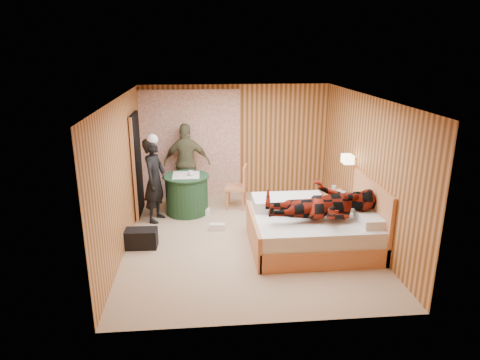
{
  "coord_description": "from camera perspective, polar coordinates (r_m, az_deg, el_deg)",
  "views": [
    {
      "loc": [
        -0.76,
        -6.99,
        3.3
      ],
      "look_at": [
        -0.11,
        0.13,
        1.05
      ],
      "focal_mm": 32.0,
      "sensor_mm": 36.0,
      "label": 1
    }
  ],
  "objects": [
    {
      "name": "ceiling",
      "position": [
        7.07,
        0.99,
        10.97
      ],
      "size": [
        4.2,
        5.0,
        0.01
      ],
      "primitive_type": "cube",
      "color": "white",
      "rests_on": "wall_back"
    },
    {
      "name": "man_at_table",
      "position": [
        9.4,
        -7.08,
        2.31
      ],
      "size": [
        1.05,
        0.51,
        1.72
      ],
      "primitive_type": "imported",
      "rotation": [
        0.0,
        0.0,
        3.05
      ],
      "color": "brown",
      "rests_on": "floor"
    },
    {
      "name": "curtain",
      "position": [
        9.65,
        -6.55,
        4.79
      ],
      "size": [
        2.2,
        0.08,
        2.4
      ],
      "primitive_type": "cube",
      "color": "white",
      "rests_on": "floor"
    },
    {
      "name": "chair_far",
      "position": [
        9.45,
        -7.06,
        0.34
      ],
      "size": [
        0.46,
        0.46,
        0.93
      ],
      "rotation": [
        0.0,
        0.0,
        0.09
      ],
      "color": "#EA9A60",
      "rests_on": "floor"
    },
    {
      "name": "floor",
      "position": [
        7.76,
        0.9,
        -7.69
      ],
      "size": [
        4.2,
        5.0,
        0.01
      ],
      "primitive_type": "cube",
      "color": "tan",
      "rests_on": "ground"
    },
    {
      "name": "wall_lamp",
      "position": [
        8.16,
        14.17,
        2.73
      ],
      "size": [
        0.26,
        0.24,
        0.16
      ],
      "color": "gold",
      "rests_on": "wall_right"
    },
    {
      "name": "chair_near",
      "position": [
        8.95,
        -0.02,
        -0.48
      ],
      "size": [
        0.51,
        0.51,
        0.93
      ],
      "rotation": [
        0.0,
        0.0,
        -1.8
      ],
      "color": "#EA9A60",
      "rests_on": "floor"
    },
    {
      "name": "woman_standing",
      "position": [
        8.39,
        -11.3,
        -0.05
      ],
      "size": [
        0.56,
        0.7,
        1.65
      ],
      "primitive_type": "imported",
      "rotation": [
        0.0,
        0.0,
        1.25
      ],
      "color": "black",
      "rests_on": "floor"
    },
    {
      "name": "wall_left",
      "position": [
        7.4,
        -15.44,
        0.74
      ],
      "size": [
        0.02,
        5.0,
        2.5
      ],
      "primitive_type": "cube",
      "color": "#D48951",
      "rests_on": "floor"
    },
    {
      "name": "book_lower",
      "position": [
        8.7,
        12.74,
        -1.63
      ],
      "size": [
        0.25,
        0.27,
        0.02
      ],
      "primitive_type": "imported",
      "rotation": [
        0.0,
        0.0,
        0.48
      ],
      "color": "silver",
      "rests_on": "nightstand"
    },
    {
      "name": "sneaker_left",
      "position": [
        8.77,
        -4.97,
        -4.25
      ],
      "size": [
        0.3,
        0.14,
        0.13
      ],
      "primitive_type": "cube",
      "rotation": [
        0.0,
        0.0,
        0.07
      ],
      "color": "silver",
      "rests_on": "floor"
    },
    {
      "name": "wall_back",
      "position": [
        9.73,
        -0.64,
        5.31
      ],
      "size": [
        4.2,
        0.02,
        2.5
      ],
      "primitive_type": "cube",
      "color": "#D48951",
      "rests_on": "floor"
    },
    {
      "name": "cup_table",
      "position": [
        8.61,
        -6.56,
        0.91
      ],
      "size": [
        0.13,
        0.13,
        0.1
      ],
      "primitive_type": "imported",
      "rotation": [
        0.0,
        0.0,
        0.08
      ],
      "color": "silver",
      "rests_on": "round_table"
    },
    {
      "name": "doorway",
      "position": [
        8.79,
        -13.56,
        1.96
      ],
      "size": [
        0.06,
        0.9,
        2.05
      ],
      "primitive_type": "cube",
      "color": "black",
      "rests_on": "floor"
    },
    {
      "name": "book_upper",
      "position": [
        8.69,
        12.75,
        -1.5
      ],
      "size": [
        0.27,
        0.28,
        0.02
      ],
      "primitive_type": "imported",
      "rotation": [
        0.0,
        0.0,
        -0.66
      ],
      "color": "silver",
      "rests_on": "nightstand"
    },
    {
      "name": "sneaker_right",
      "position": [
        8.05,
        -3.04,
        -6.27
      ],
      "size": [
        0.29,
        0.15,
        0.12
      ],
      "primitive_type": "cube",
      "rotation": [
        0.0,
        0.0,
        -0.13
      ],
      "color": "silver",
      "rests_on": "floor"
    },
    {
      "name": "bed",
      "position": [
        7.43,
        9.96,
        -6.38
      ],
      "size": [
        2.11,
        1.67,
        1.15
      ],
      "color": "#EA9A60",
      "rests_on": "floor"
    },
    {
      "name": "nightstand",
      "position": [
        8.83,
        12.54,
        -3.09
      ],
      "size": [
        0.39,
        0.53,
        0.51
      ],
      "color": "#EA9A60",
      "rests_on": "floor"
    },
    {
      "name": "wall_right",
      "position": [
        7.82,
        16.43,
        1.55
      ],
      "size": [
        0.02,
        5.0,
        2.5
      ],
      "primitive_type": "cube",
      "color": "#D48951",
      "rests_on": "floor"
    },
    {
      "name": "duffel_bag",
      "position": [
        7.54,
        -13.16,
        -7.6
      ],
      "size": [
        0.58,
        0.33,
        0.32
      ],
      "primitive_type": "cube",
      "rotation": [
        0.0,
        0.0,
        -0.04
      ],
      "color": "black",
      "rests_on": "floor"
    },
    {
      "name": "man_on_bed",
      "position": [
        6.98,
        10.97,
        -2.07
      ],
      "size": [
        0.86,
        0.67,
        1.77
      ],
      "primitive_type": "imported",
      "rotation": [
        0.0,
        1.57,
        0.0
      ],
      "color": "maroon",
      "rests_on": "bed"
    },
    {
      "name": "cup_nightstand",
      "position": [
        8.85,
        12.41,
        -1.03
      ],
      "size": [
        0.11,
        0.11,
        0.09
      ],
      "primitive_type": "imported",
      "rotation": [
        0.0,
        0.0,
        0.06
      ],
      "color": "silver",
      "rests_on": "nightstand"
    },
    {
      "name": "round_table",
      "position": [
        8.8,
        -7.11,
        -1.84
      ],
      "size": [
        0.92,
        0.92,
        0.81
      ],
      "color": "#204625",
      "rests_on": "floor"
    }
  ]
}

